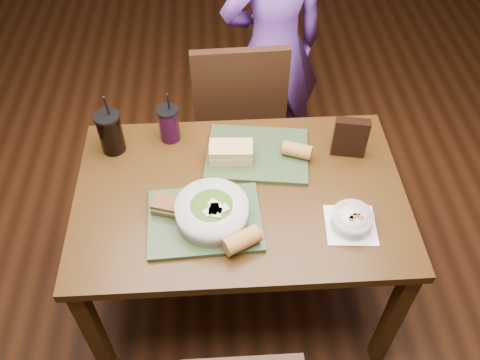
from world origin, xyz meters
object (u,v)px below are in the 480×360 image
at_px(baguette_near, 242,240).
at_px(cup_cola, 111,132).
at_px(soup_bowl, 352,220).
at_px(cup_berry, 169,124).
at_px(sandwich_far, 231,152).
at_px(chair_far, 239,114).
at_px(salad_bowl, 212,211).
at_px(baguette_far, 297,150).
at_px(tray_near, 205,220).
at_px(tray_far, 257,154).
at_px(dining_table, 240,206).
at_px(sandwich_near, 168,206).
at_px(diner, 273,49).
at_px(chip_bag, 350,138).

height_order(baguette_near, cup_cola, cup_cola).
height_order(soup_bowl, cup_berry, cup_berry).
height_order(sandwich_far, cup_berry, cup_berry).
relative_size(chair_far, salad_bowl, 3.79).
xyz_separation_m(baguette_far, cup_cola, (-0.76, 0.10, 0.05)).
height_order(tray_near, tray_far, same).
xyz_separation_m(soup_bowl, sandwich_far, (-0.43, 0.36, 0.02)).
bearing_deg(dining_table, tray_far, 66.89).
relative_size(chair_far, sandwich_near, 8.13).
bearing_deg(chair_far, cup_berry, -131.97).
bearing_deg(baguette_far, sandwich_near, -153.42).
relative_size(baguette_near, baguette_far, 1.10).
height_order(diner, sandwich_near, diner).
relative_size(diner, chip_bag, 8.41).
height_order(tray_near, soup_bowl, soup_bowl).
height_order(baguette_far, cup_berry, cup_berry).
xyz_separation_m(baguette_near, cup_berry, (-0.27, 0.59, 0.03)).
distance_m(diner, tray_near, 1.15).
bearing_deg(soup_bowl, salad_bowl, 174.62).
relative_size(salad_bowl, cup_berry, 1.08).
distance_m(tray_far, soup_bowl, 0.50).
bearing_deg(tray_near, soup_bowl, -5.18).
relative_size(tray_far, salad_bowl, 1.56).
xyz_separation_m(chair_far, salad_bowl, (-0.14, -0.82, 0.25)).
xyz_separation_m(tray_far, sandwich_far, (-0.11, -0.03, 0.04)).
relative_size(dining_table, diner, 0.85).
bearing_deg(baguette_far, tray_near, -141.18).
distance_m(baguette_near, cup_berry, 0.65).
height_order(dining_table, diner, diner).
height_order(salad_bowl, soup_bowl, salad_bowl).
bearing_deg(chair_far, chip_bag, -48.84).
relative_size(salad_bowl, soup_bowl, 1.36).
xyz_separation_m(tray_near, sandwich_near, (-0.14, 0.05, 0.03)).
xyz_separation_m(dining_table, tray_near, (-0.14, -0.14, 0.10)).
xyz_separation_m(salad_bowl, baguette_far, (0.36, 0.31, -0.02)).
xyz_separation_m(tray_near, tray_far, (0.22, 0.34, 0.00)).
distance_m(soup_bowl, cup_cola, 1.03).
xyz_separation_m(chair_far, cup_berry, (-0.32, -0.35, 0.26)).
distance_m(sandwich_far, baguette_near, 0.44).
distance_m(salad_bowl, baguette_far, 0.47).
relative_size(tray_far, cup_cola, 1.45).
relative_size(sandwich_far, cup_cola, 0.62).
distance_m(baguette_near, baguette_far, 0.51).
relative_size(tray_far, soup_bowl, 2.12).
height_order(diner, baguette_far, diner).
bearing_deg(sandwich_near, baguette_near, -33.52).
relative_size(dining_table, cup_berry, 5.24).
bearing_deg(chair_far, baguette_far, -67.39).
relative_size(diner, soup_bowl, 7.73).
relative_size(soup_bowl, baguette_near, 1.50).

